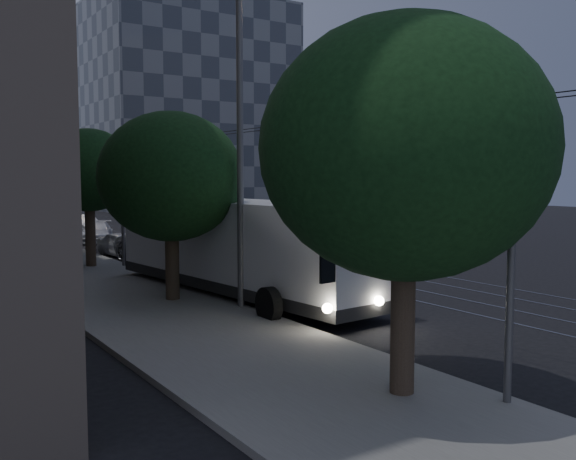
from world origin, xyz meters
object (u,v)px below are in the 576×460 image
(car_white_a, at_px, (123,244))
(streetlamp_far, at_px, (42,130))
(car_white_b, at_px, (97,232))
(car_white_d, at_px, (54,218))
(car_white_c, at_px, (82,226))
(trolleybus, at_px, (237,245))
(streetlamp_near, at_px, (252,101))
(pickup_silver, at_px, (171,245))

(car_white_a, relative_size, streetlamp_far, 0.32)
(car_white_b, relative_size, car_white_d, 0.94)
(car_white_a, distance_m, car_white_d, 19.53)
(car_white_c, bearing_deg, car_white_b, -103.24)
(trolleybus, bearing_deg, car_white_c, 80.69)
(trolleybus, height_order, car_white_c, trolleybus)
(streetlamp_far, bearing_deg, car_white_c, 30.00)
(car_white_a, bearing_deg, streetlamp_near, -99.68)
(car_white_a, distance_m, streetlamp_far, 12.02)
(car_white_a, xyz_separation_m, streetlamp_near, (-0.82, -14.31, 5.66))
(car_white_c, xyz_separation_m, streetlamp_near, (-2.08, -26.06, 5.57))
(car_white_a, xyz_separation_m, streetlamp_far, (-1.41, 10.21, 6.17))
(pickup_silver, relative_size, car_white_a, 1.58)
(car_white_c, xyz_separation_m, car_white_d, (0.00, 7.73, 0.05))
(pickup_silver, xyz_separation_m, streetlamp_near, (-2.08, -11.18, 5.49))
(car_white_b, bearing_deg, streetlamp_near, -72.91)
(car_white_a, bearing_deg, streetlamp_far, 91.47)
(car_white_d, height_order, streetlamp_near, streetlamp_near)
(car_white_c, distance_m, streetlamp_far, 6.82)
(trolleybus, distance_m, car_white_b, 19.86)
(streetlamp_near, bearing_deg, car_white_a, 86.71)
(car_white_b, height_order, car_white_d, car_white_d)
(trolleybus, bearing_deg, streetlamp_near, -112.97)
(trolleybus, relative_size, car_white_a, 3.45)
(trolleybus, distance_m, car_white_d, 31.62)
(car_white_b, bearing_deg, streetlamp_far, 155.75)
(car_white_a, xyz_separation_m, car_white_d, (1.26, 19.48, 0.14))
(car_white_d, xyz_separation_m, streetlamp_near, (-2.08, -33.79, 5.52))
(car_white_a, distance_m, streetlamp_near, 15.41)
(streetlamp_far, bearing_deg, car_white_a, -82.14)
(trolleybus, relative_size, car_white_b, 2.97)
(car_white_c, bearing_deg, streetlamp_near, -104.23)
(trolleybus, height_order, pickup_silver, trolleybus)
(car_white_d, bearing_deg, car_white_c, -80.89)
(pickup_silver, distance_m, car_white_d, 22.61)
(car_white_d, bearing_deg, pickup_silver, -80.89)
(car_white_d, bearing_deg, streetlamp_far, -96.95)
(streetlamp_far, bearing_deg, streetlamp_near, -88.63)
(car_white_c, distance_m, streetlamp_near, 26.73)
(car_white_a, height_order, car_white_b, car_white_a)
(trolleybus, xyz_separation_m, car_white_a, (0.14, 12.09, -1.10))
(trolleybus, relative_size, car_white_c, 2.91)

